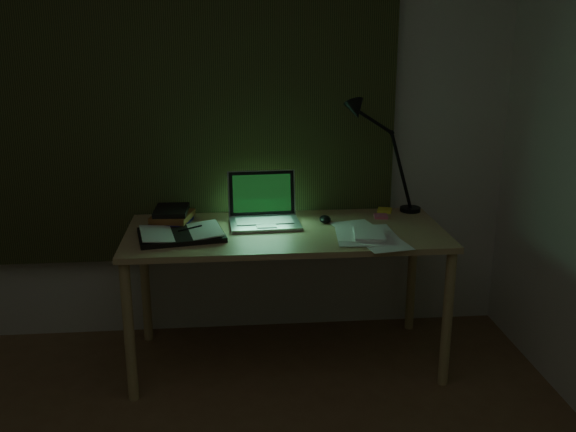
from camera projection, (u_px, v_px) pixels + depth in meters
name	position (u px, v px, depth m)	size (l,w,h in m)	color
wall_back	(186.00, 111.00, 3.37)	(3.50, 0.00, 2.50)	silver
curtain	(184.00, 73.00, 3.27)	(2.20, 0.06, 2.00)	#2B2F17
desk	(286.00, 297.00, 3.26)	(1.56, 0.68, 0.71)	tan
laptop	(265.00, 201.00, 3.19)	(0.35, 0.39, 0.25)	#B8B7BC
open_textbook	(181.00, 234.00, 3.04)	(0.39, 0.28, 0.03)	silver
book_stack	(171.00, 215.00, 3.25)	(0.18, 0.22, 0.09)	silver
loose_papers	(359.00, 234.00, 3.07)	(0.32, 0.34, 0.02)	white
mouse	(325.00, 219.00, 3.27)	(0.06, 0.09, 0.03)	black
sticky_yellow	(385.00, 210.00, 3.47)	(0.07, 0.07, 0.02)	yellow
sticky_pink	(381.00, 216.00, 3.36)	(0.07, 0.07, 0.01)	#F96189
desk_lamp	(413.00, 157.00, 3.40)	(0.40, 0.31, 0.60)	black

